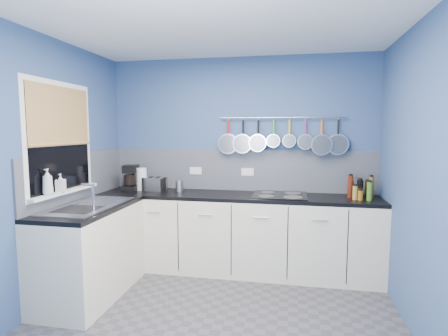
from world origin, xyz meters
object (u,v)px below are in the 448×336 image
(hob, at_px, (280,195))
(toaster, at_px, (155,184))
(canister, at_px, (179,186))
(paper_towel, at_px, (142,179))
(coffee_maker, at_px, (130,178))
(soap_bottle_b, at_px, (61,183))
(soap_bottle_a, at_px, (48,182))

(hob, bearing_deg, toaster, 178.39)
(toaster, xyz_separation_m, canister, (0.30, 0.03, -0.02))
(paper_towel, height_order, coffee_maker, coffee_maker)
(paper_towel, xyz_separation_m, coffee_maker, (-0.14, -0.03, 0.02))
(soap_bottle_b, bearing_deg, coffee_maker, 78.06)
(paper_towel, height_order, toaster, paper_towel)
(paper_towel, relative_size, hob, 0.46)
(toaster, bearing_deg, hob, 9.96)
(canister, bearing_deg, coffee_maker, -175.56)
(coffee_maker, xyz_separation_m, toaster, (0.31, 0.02, -0.07))
(paper_towel, bearing_deg, hob, -1.91)
(soap_bottle_a, bearing_deg, canister, 56.55)
(canister, xyz_separation_m, hob, (1.20, -0.07, -0.06))
(coffee_maker, bearing_deg, paper_towel, 8.24)
(hob, bearing_deg, canister, 176.56)
(toaster, distance_m, canister, 0.31)
(soap_bottle_a, xyz_separation_m, toaster, (0.52, 1.22, -0.19))
(coffee_maker, relative_size, canister, 2.36)
(toaster, height_order, hob, toaster)
(canister, relative_size, hob, 0.22)
(soap_bottle_a, bearing_deg, soap_bottle_b, 90.00)
(coffee_maker, bearing_deg, canister, -0.25)
(soap_bottle_b, distance_m, hob, 2.27)
(canister, bearing_deg, soap_bottle_b, -127.66)
(soap_bottle_a, distance_m, toaster, 1.34)
(paper_towel, xyz_separation_m, toaster, (0.17, -0.01, -0.06))
(paper_towel, relative_size, coffee_maker, 0.89)
(coffee_maker, relative_size, hob, 0.51)
(soap_bottle_b, bearing_deg, canister, 52.34)
(coffee_maker, bearing_deg, soap_bottle_b, -106.63)
(coffee_maker, height_order, canister, coffee_maker)
(soap_bottle_b, xyz_separation_m, toaster, (0.52, 1.04, -0.15))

